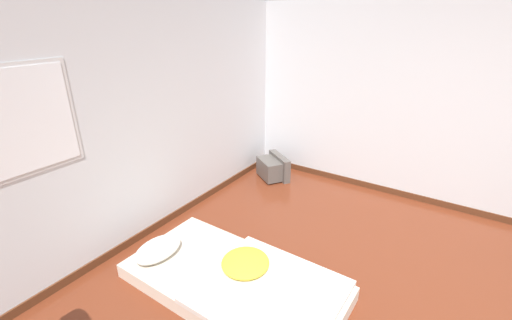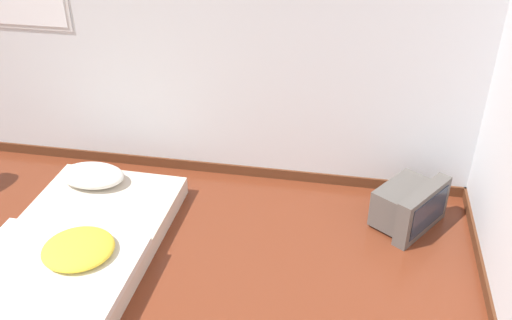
{
  "view_description": "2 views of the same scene",
  "coord_description": "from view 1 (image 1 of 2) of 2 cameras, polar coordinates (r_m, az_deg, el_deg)",
  "views": [
    {
      "loc": [
        -2.11,
        0.04,
        2.39
      ],
      "look_at": [
        1.05,
        2.11,
        0.79
      ],
      "focal_mm": 24.0,
      "sensor_mm": 36.0,
      "label": 1
    },
    {
      "loc": [
        1.67,
        -1.06,
        2.66
      ],
      "look_at": [
        1.09,
        2.09,
        0.71
      ],
      "focal_mm": 40.0,
      "sensor_mm": 36.0,
      "label": 2
    }
  ],
  "objects": [
    {
      "name": "mattress_bed",
      "position": [
        3.4,
        -3.69,
        -19.35
      ],
      "size": [
        1.09,
        2.08,
        0.29
      ],
      "color": "beige",
      "rests_on": "ground_plane"
    },
    {
      "name": "crt_tv",
      "position": [
        5.42,
        2.91,
        -1.27
      ],
      "size": [
        0.59,
        0.63,
        0.36
      ],
      "color": "#56514C",
      "rests_on": "ground_plane"
    },
    {
      "name": "wall_back",
      "position": [
        3.8,
        -20.53,
        4.59
      ],
      "size": [
        7.69,
        0.08,
        2.6
      ],
      "color": "silver",
      "rests_on": "ground_plane"
    },
    {
      "name": "wall_right",
      "position": [
        4.91,
        32.99,
        6.2
      ],
      "size": [
        0.08,
        8.36,
        2.6
      ],
      "color": "silver",
      "rests_on": "ground_plane"
    }
  ]
}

